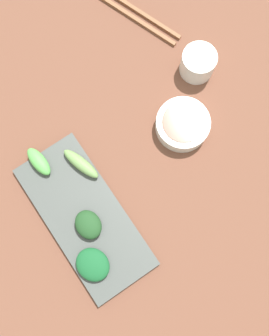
{
  "coord_description": "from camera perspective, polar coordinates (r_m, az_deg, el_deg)",
  "views": [
    {
      "loc": [
        0.08,
        0.14,
        0.83
      ],
      "look_at": [
        -0.01,
        0.01,
        0.05
      ],
      "focal_mm": 43.71,
      "sensor_mm": 36.0,
      "label": 1
    }
  ],
  "objects": [
    {
      "name": "broccoli_stalk_2",
      "position": [
        0.83,
        -13.2,
        0.87
      ],
      "size": [
        0.03,
        0.07,
        0.02
      ],
      "primitive_type": "ellipsoid",
      "rotation": [
        0.0,
        0.0,
        0.09
      ],
      "color": "#5EBA54",
      "rests_on": "serving_plate"
    },
    {
      "name": "tabletop",
      "position": [
        0.83,
        -0.98,
        -0.66
      ],
      "size": [
        2.1,
        2.1,
        0.02
      ],
      "primitive_type": "cube",
      "color": "brown",
      "rests_on": "ground"
    },
    {
      "name": "broccoli_leafy_3",
      "position": [
        0.79,
        -5.85,
        -13.26
      ],
      "size": [
        0.07,
        0.08,
        0.02
      ],
      "primitive_type": "ellipsoid",
      "rotation": [
        0.0,
        0.0,
        0.26
      ],
      "color": "#1A5D2F",
      "rests_on": "serving_plate"
    },
    {
      "name": "broccoli_stalk_1",
      "position": [
        0.81,
        -7.49,
        0.59
      ],
      "size": [
        0.05,
        0.09,
        0.02
      ],
      "primitive_type": "ellipsoid",
      "rotation": [
        0.0,
        0.0,
        0.3
      ],
      "color": "#76A158",
      "rests_on": "serving_plate"
    },
    {
      "name": "broccoli_leafy_0",
      "position": [
        0.79,
        -6.46,
        -7.86
      ],
      "size": [
        0.05,
        0.06,
        0.03
      ],
      "primitive_type": "ellipsoid",
      "rotation": [
        0.0,
        0.0,
        -0.02
      ],
      "color": "#224C25",
      "rests_on": "serving_plate"
    },
    {
      "name": "chopsticks",
      "position": [
        0.95,
        -0.06,
        20.75
      ],
      "size": [
        0.11,
        0.22,
        0.01
      ],
      "rotation": [
        0.0,
        0.0,
        0.36
      ],
      "color": "brown",
      "rests_on": "tabletop"
    },
    {
      "name": "tea_cup",
      "position": [
        0.88,
        8.83,
        14.23
      ],
      "size": [
        0.07,
        0.07,
        0.06
      ],
      "primitive_type": "cylinder",
      "color": "white",
      "rests_on": "tabletop"
    },
    {
      "name": "serving_plate",
      "position": [
        0.81,
        -6.93,
        -6.73
      ],
      "size": [
        0.14,
        0.31,
        0.01
      ],
      "primitive_type": "cube",
      "color": "#4B4F4C",
      "rests_on": "tabletop"
    },
    {
      "name": "sauce_bowl",
      "position": [
        0.83,
        6.73,
        6.06
      ],
      "size": [
        0.11,
        0.11,
        0.04
      ],
      "color": "white",
      "rests_on": "tabletop"
    }
  ]
}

